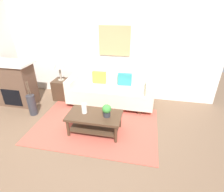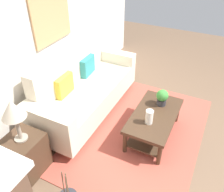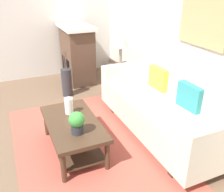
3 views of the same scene
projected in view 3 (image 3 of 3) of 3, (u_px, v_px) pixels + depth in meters
ground_plane at (51, 154)px, 3.12m from camera, size 9.70×9.70×0.00m
wall_back at (198, 32)px, 3.30m from camera, size 5.70×0.10×2.70m
wall_left at (41, 13)px, 5.13m from camera, size 0.10×5.05×2.70m
area_rug at (89, 144)px, 3.30m from camera, size 2.69×1.84×0.01m
couch at (164, 105)px, 3.39m from camera, size 2.20×0.84×1.08m
throw_pillow_mustard at (159, 78)px, 3.62m from camera, size 0.36×0.13×0.32m
throw_pillow_teal at (190, 97)px, 3.05m from camera, size 0.37×0.15×0.32m
coffee_table at (73, 129)px, 3.05m from camera, size 1.10×0.60×0.43m
tabletop_vase at (69, 106)px, 3.14m from camera, size 0.11×0.11×0.21m
potted_plant_tabletop at (77, 122)px, 2.72m from camera, size 0.18×0.18×0.26m
side_table at (120, 80)px, 4.62m from camera, size 0.44×0.44×0.56m
table_lamp at (121, 42)px, 4.32m from camera, size 0.28×0.28×0.57m
fireplace at (77, 54)px, 5.15m from camera, size 1.02×0.58×1.16m
floor_vase at (67, 82)px, 4.59m from camera, size 0.19×0.19×0.51m
floor_vase_branch_a at (65, 60)px, 4.38m from camera, size 0.03×0.04×0.36m
floor_vase_branch_b at (66, 59)px, 4.41m from camera, size 0.05×0.03×0.36m
floor_vase_branch_c at (64, 60)px, 4.40m from camera, size 0.02×0.03×0.36m
framed_painting at (204, 16)px, 3.07m from camera, size 0.82×0.03×0.75m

